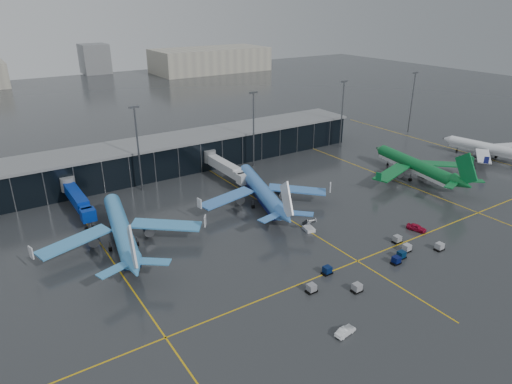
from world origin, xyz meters
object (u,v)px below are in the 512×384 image
airliner_ba (491,143)px  airliner_arkefly (119,218)px  airliner_aer_lingus (416,158)px  service_van_red (417,227)px  service_van_white (345,331)px  baggage_carts (382,261)px  mobile_airstair (309,227)px  airliner_klm_near (261,182)px

airliner_ba → airliner_arkefly: bearing=164.7°
airliner_aer_lingus → service_van_red: 38.76m
airliner_arkefly → service_van_white: 56.48m
baggage_carts → service_van_white: bearing=-151.2°
airliner_ba → mobile_airstair: bearing=174.3°
airliner_klm_near → baggage_carts: size_ratio=1.18×
mobile_airstair → service_van_white: (-19.28, -33.28, -0.08)m
airliner_aer_lingus → airliner_ba: airliner_aer_lingus is taller
airliner_klm_near → mobile_airstair: airliner_klm_near is taller
service_van_white → airliner_arkefly: bearing=13.9°
airliner_arkefly → service_van_white: airliner_arkefly is taller
airliner_klm_near → baggage_carts: airliner_klm_near is taller
baggage_carts → mobile_airstair: 21.19m
airliner_arkefly → airliner_ba: size_ratio=1.14×
airliner_klm_near → baggage_carts: 41.40m
airliner_aer_lingus → service_van_white: size_ratio=10.47×
service_van_white → airliner_ba: bearing=-78.2°
airliner_ba → service_van_white: airliner_ba is taller
baggage_carts → airliner_aer_lingus: bearing=32.6°
airliner_klm_near → mobile_airstair: bearing=-70.8°
airliner_klm_near → service_van_red: (23.31, -34.56, -5.90)m
service_van_red → service_van_white: service_van_red is taller
mobile_airstair → service_van_red: (22.29, -14.76, 0.05)m
baggage_carts → service_van_red: size_ratio=7.71×
airliner_arkefly → baggage_carts: airliner_arkefly is taller
baggage_carts → service_van_red: 20.14m
airliner_arkefly → airliner_aer_lingus: bearing=5.0°
airliner_aer_lingus → service_van_white: 83.20m
airliner_ba → service_van_red: bearing=-172.2°
airliner_arkefly → airliner_klm_near: airliner_arkefly is taller
airliner_ba → service_van_red: size_ratio=8.03×
airliner_aer_lingus → baggage_carts: size_ratio=1.18×
service_van_red → baggage_carts: bearing=-179.2°
airliner_ba → baggage_carts: bearing=-172.3°
service_van_white → baggage_carts: bearing=-70.0°
airliner_arkefly → airliner_aer_lingus: (92.51, -8.49, -0.07)m
baggage_carts → airliner_klm_near: bearing=95.8°
airliner_arkefly → baggage_carts: 59.49m
airliner_arkefly → service_van_red: (63.29, -33.25, -5.99)m
service_van_white → airliner_klm_near: bearing=-27.8°
airliner_arkefly → service_van_white: bearing=-57.0°
airliner_aer_lingus → mobile_airstair: 52.82m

